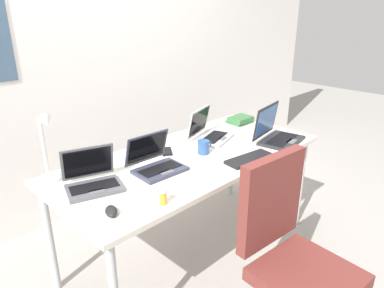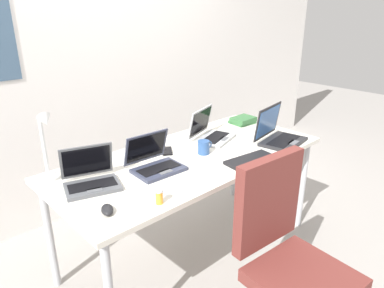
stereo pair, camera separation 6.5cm
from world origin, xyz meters
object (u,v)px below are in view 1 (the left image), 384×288
at_px(desk_lamp, 47,149).
at_px(computer_mouse, 111,211).
at_px(pill_bottle, 163,197).
at_px(coffee_mug, 204,147).
at_px(book_stack, 240,120).
at_px(laptop_near_mouse, 156,163).
at_px(laptop_front_left, 209,133).
at_px(cell_phone, 167,151).
at_px(laptop_front_right, 92,180).
at_px(laptop_near_lamp, 277,134).
at_px(office_chair, 293,271).
at_px(external_keyboard, 250,159).

distance_m(desk_lamp, computer_mouse, 0.53).
bearing_deg(pill_bottle, coffee_mug, 26.33).
xyz_separation_m(book_stack, coffee_mug, (-0.68, -0.23, 0.02)).
bearing_deg(laptop_near_mouse, book_stack, 10.98).
xyz_separation_m(laptop_front_left, cell_phone, (-0.38, 0.03, -0.04)).
relative_size(laptop_front_right, laptop_near_lamp, 0.91).
bearing_deg(office_chair, cell_phone, 87.54).
distance_m(laptop_front_left, book_stack, 0.46).
xyz_separation_m(desk_lamp, coffee_mug, (0.88, -0.30, -0.15)).
distance_m(laptop_near_lamp, external_keyboard, 0.42).
height_order(desk_lamp, coffee_mug, desk_lamp).
bearing_deg(pill_bottle, laptop_near_mouse, 55.37).
xyz_separation_m(laptop_front_left, coffee_mug, (-0.22, -0.16, -0.00)).
relative_size(pill_bottle, book_stack, 0.42).
bearing_deg(coffee_mug, laptop_near_mouse, 176.04).
height_order(book_stack, office_chair, office_chair).
height_order(laptop_front_right, coffee_mug, laptop_front_right).
xyz_separation_m(laptop_near_mouse, cell_phone, (0.22, 0.16, -0.04)).
height_order(laptop_front_left, laptop_front_right, laptop_front_left).
xyz_separation_m(desk_lamp, pill_bottle, (0.28, -0.60, -0.16)).
height_order(laptop_front_left, external_keyboard, laptop_front_left).
relative_size(cell_phone, office_chair, 0.14).
bearing_deg(laptop_near_mouse, pill_bottle, -124.63).
bearing_deg(external_keyboard, laptop_near_mouse, 155.99).
bearing_deg(coffee_mug, desk_lamp, 161.07).
xyz_separation_m(laptop_near_lamp, pill_bottle, (-1.13, -0.09, -0.01)).
bearing_deg(laptop_front_right, pill_bottle, -68.89).
xyz_separation_m(laptop_near_lamp, cell_phone, (-0.69, 0.39, -0.04)).
xyz_separation_m(desk_lamp, external_keyboard, (1.00, -0.58, -0.19)).
bearing_deg(coffee_mug, pill_bottle, -153.67).
height_order(computer_mouse, coffee_mug, coffee_mug).
relative_size(desk_lamp, laptop_near_mouse, 1.36).
xyz_separation_m(laptop_front_right, coffee_mug, (0.75, -0.10, 0.00)).
bearing_deg(laptop_front_right, office_chair, -58.44).
distance_m(laptop_front_left, laptop_near_mouse, 0.61).
xyz_separation_m(laptop_near_mouse, external_keyboard, (0.50, -0.30, -0.03)).
bearing_deg(office_chair, book_stack, 49.87).
distance_m(computer_mouse, coffee_mug, 0.85).
distance_m(laptop_near_mouse, book_stack, 1.07).
distance_m(laptop_near_mouse, laptop_near_lamp, 0.94).
bearing_deg(cell_phone, computer_mouse, -114.33).
relative_size(laptop_front_right, cell_phone, 2.48).
xyz_separation_m(desk_lamp, book_stack, (1.56, -0.07, -0.17)).
height_order(desk_lamp, office_chair, desk_lamp).
height_order(external_keyboard, cell_phone, external_keyboard).
xyz_separation_m(laptop_near_lamp, book_stack, (0.14, 0.44, -0.02)).
bearing_deg(cell_phone, coffee_mug, -14.65).
bearing_deg(book_stack, laptop_near_lamp, -108.10).
bearing_deg(pill_bottle, laptop_front_right, 111.11).
height_order(computer_mouse, pill_bottle, pill_bottle).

